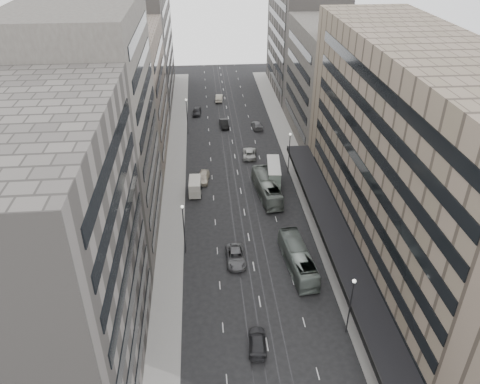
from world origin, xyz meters
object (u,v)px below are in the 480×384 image
object	(u,v)px
bus_near	(298,259)
bus_far	(267,187)
double_decker	(273,174)
panel_van	(195,186)
sedan_2	(236,257)

from	to	relation	value
bus_near	bus_far	bearing A→B (deg)	-90.12
bus_far	double_decker	size ratio (longest dim) A/B	1.50
bus_near	bus_far	size ratio (longest dim) A/B	0.97
bus_near	panel_van	size ratio (longest dim) A/B	2.56
panel_van	sedan_2	bearing A→B (deg)	-71.49
panel_van	sedan_2	distance (m)	20.06
bus_far	panel_van	bearing A→B (deg)	-13.66
sedan_2	panel_van	bearing A→B (deg)	106.19
double_decker	bus_far	bearing A→B (deg)	-109.86
double_decker	bus_near	bearing A→B (deg)	-84.21
bus_near	double_decker	distance (m)	23.30
sedan_2	bus_near	bearing A→B (deg)	-15.00
double_decker	panel_van	world-z (taller)	double_decker
bus_far	sedan_2	distance (m)	18.84
double_decker	panel_van	distance (m)	14.43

